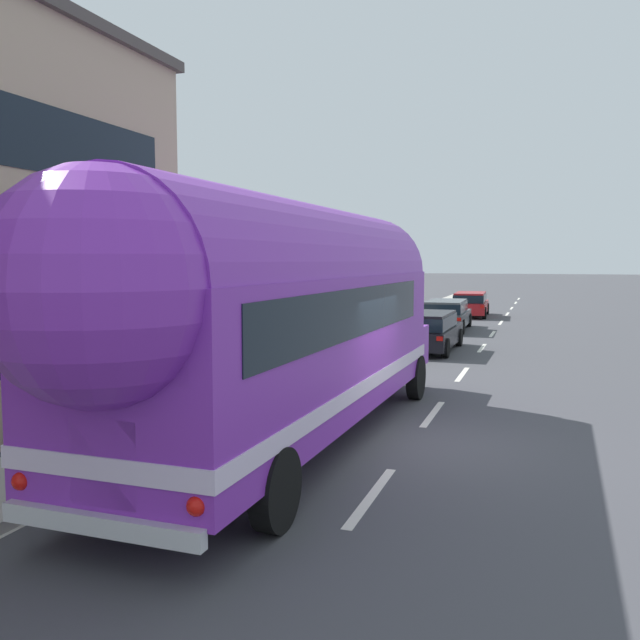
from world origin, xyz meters
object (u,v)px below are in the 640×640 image
car_second (447,313)px  car_third (470,303)px  painted_bus (284,313)px  car_lead (426,329)px

car_second → car_third: 7.89m
painted_bus → car_lead: 13.06m
car_lead → car_third: size_ratio=0.96×
painted_bus → car_second: size_ratio=2.58×
car_second → car_third: size_ratio=1.00×
car_lead → car_second: (-0.33, 7.22, 0.00)m
painted_bus → car_second: painted_bus is taller
painted_bus → car_lead: (0.11, 12.97, -1.51)m
painted_bus → car_lead: painted_bus is taller
car_lead → car_second: size_ratio=0.96×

